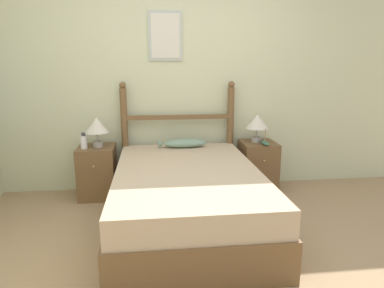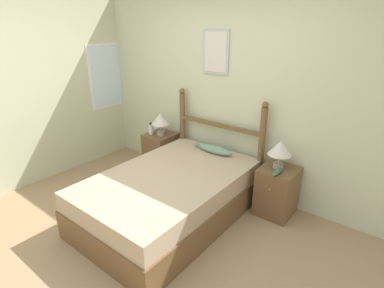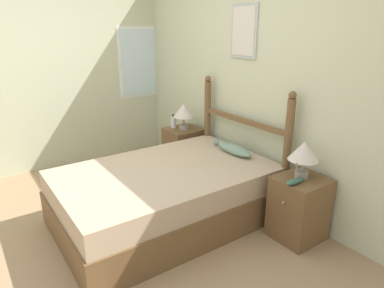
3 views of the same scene
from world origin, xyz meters
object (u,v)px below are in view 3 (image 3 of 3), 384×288
nightstand_left (183,150)px  model_boat (295,181)px  bed (166,195)px  fish_pillow (233,149)px  table_lamp_right (304,152)px  bottle (174,122)px  nightstand_right (299,208)px  table_lamp_left (184,112)px

nightstand_left → model_boat: (1.91, -0.14, 0.32)m
bed → fish_pillow: (0.05, 0.82, 0.33)m
model_boat → table_lamp_right: bearing=109.6°
nightstand_left → bottle: 0.40m
nightstand_right → table_lamp_right: bearing=149.5°
table_lamp_right → nightstand_right: bearing=-30.5°
bed → bottle: size_ratio=11.20×
bed → fish_pillow: 0.88m
bed → nightstand_right: 1.25m
bed → table_lamp_right: size_ratio=6.20×
table_lamp_left → model_boat: table_lamp_left is taller
model_boat → fish_pillow: bearing=172.2°
nightstand_left → fish_pillow: bearing=-0.6°
nightstand_left → table_lamp_right: (1.85, 0.02, 0.53)m
table_lamp_right → model_boat: bearing=-70.4°
nightstand_right → model_boat: (0.03, -0.14, 0.32)m
table_lamp_right → fish_pillow: (-0.87, -0.03, -0.22)m
table_lamp_left → bottle: (-0.14, -0.06, -0.15)m
fish_pillow → nightstand_left: bearing=179.4°
nightstand_left → table_lamp_left: bearing=-22.0°
model_boat → fish_pillow: 0.93m
table_lamp_right → bottle: table_lamp_right is taller
table_lamp_left → bed: bearing=-42.0°
nightstand_left → bed: bearing=-41.5°
model_boat → bed: bearing=-144.3°
nightstand_left → bottle: (-0.11, -0.07, 0.37)m
bed → table_lamp_right: (0.91, 0.85, 0.55)m
bed → table_lamp_left: (-0.91, 0.82, 0.55)m
bed → table_lamp_left: bearing=138.0°
table_lamp_right → bottle: 1.97m
nightstand_left → nightstand_right: bearing=0.0°
bottle → nightstand_left: bearing=33.7°
table_lamp_left → fish_pillow: bearing=0.0°
model_boat → fish_pillow: model_boat is taller
bed → fish_pillow: size_ratio=3.72×
bottle → model_boat: 2.02m
nightstand_left → bottle: size_ratio=3.20×
nightstand_left → nightstand_right: 1.88m
nightstand_left → model_boat: size_ratio=2.77×
nightstand_left → model_boat: 1.94m
nightstand_left → nightstand_right: same height
bottle → nightstand_right: bearing=2.2°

